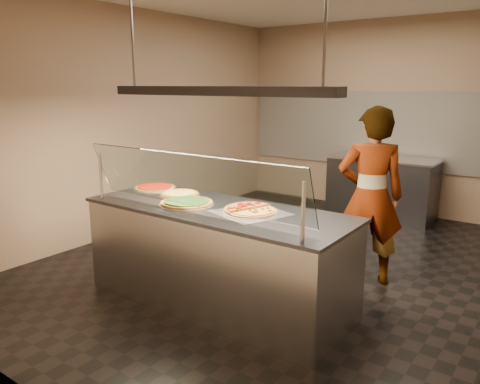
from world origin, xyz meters
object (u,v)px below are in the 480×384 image
Objects in this scene: serving_counter at (217,256)px; pizza_spatula at (174,191)px; half_pizza_sausage at (261,212)px; sneeze_guard at (190,181)px; pizza_spinach at (187,202)px; pizza_tomato at (155,187)px; perforated_tray at (251,212)px; heat_lamp_housing at (215,91)px; half_pizza_pepperoni at (240,207)px; worker at (370,197)px; prep_table at (382,187)px; pizza_cheese at (180,194)px.

pizza_spatula is at bearing 166.84° from serving_counter.
sneeze_guard is at bearing -141.64° from half_pizza_sausage.
pizza_spinach is 0.77m from pizza_tomato.
perforated_tray is at bearing 45.87° from sneeze_guard.
heat_lamp_housing is at bearing -177.05° from half_pizza_sausage.
serving_counter is 4.94× the size of pizza_spinach.
serving_counter is 1.09× the size of heat_lamp_housing.
half_pizza_pepperoni is 1.46m from worker.
serving_counter is 0.56m from half_pizza_pepperoni.
pizza_tomato is 3.80m from prep_table.
half_pizza_pepperoni is 1.12× the size of pizza_tomato.
pizza_spinach is at bearing -166.31° from serving_counter.
pizza_spinach is 0.38m from pizza_cheese.
heat_lamp_housing reaches higher than pizza_tomato.
pizza_spatula is at bearing -176.70° from pizza_cheese.
half_pizza_sausage is at bearing 0.77° from perforated_tray.
half_pizza_pepperoni is 1.24× the size of pizza_cheese.
prep_table is at bearing 94.05° from half_pizza_sausage.
pizza_cheese is 0.08m from pizza_spatula.
half_pizza_pepperoni reaches higher than pizza_cheese.
half_pizza_pepperoni is (0.25, 0.02, 0.50)m from serving_counter.
half_pizza_sausage is 1.12× the size of pizza_tomato.
pizza_cheese reaches higher than serving_counter.
pizza_spinach is 1.87× the size of pizza_spatula.
pizza_tomato is (-1.26, 0.20, -0.02)m from half_pizza_pepperoni.
perforated_tray is at bearing -0.42° from half_pizza_pepperoni.
pizza_cheese is (-0.59, 0.51, -0.28)m from sneeze_guard.
half_pizza_pepperoni is 1.02m from heat_lamp_housing.
pizza_spatula is at bearing 166.84° from heat_lamp_housing.
half_pizza_pepperoni reaches higher than prep_table.
pizza_tomato is 2.22m from worker.
serving_counter is 1.39× the size of worker.
pizza_spinach reaches higher than serving_counter.
sneeze_guard is 8.35× the size of pizza_spatula.
serving_counter is 0.68m from half_pizza_sausage.
perforated_tray is 1.71× the size of pizza_cheese.
perforated_tray is 0.38× the size of worker.
sneeze_guard is 0.65m from half_pizza_sausage.
heat_lamp_housing is at bearing -13.16° from pizza_spatula.
pizza_cheese is at bearing 172.56° from half_pizza_sausage.
prep_table is 0.88× the size of worker.
pizza_spinach is at bearing -37.70° from pizza_cheese.
pizza_spinach is 0.22× the size of heat_lamp_housing.
half_pizza_pepperoni is 1.00× the size of half_pizza_sausage.
pizza_cheese is at bearing -8.46° from pizza_tomato.
perforated_tray is at bearing -8.40° from pizza_tomato.
worker is (1.93, 1.09, -0.04)m from pizza_tomato.
pizza_tomato is at bearing 168.82° from pizza_spatula.
half_pizza_pepperoni is at bearing 179.58° from perforated_tray.
serving_counter is 1.11× the size of sneeze_guard.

